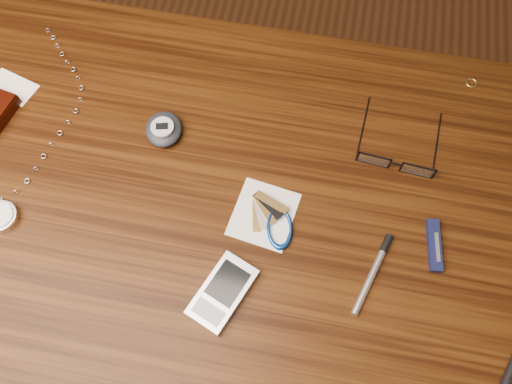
# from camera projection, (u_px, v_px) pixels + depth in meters

# --- Properties ---
(ground) EXTENTS (3.80, 3.80, 0.00)m
(ground) POSITION_uv_depth(u_px,v_px,m) (236.00, 304.00, 1.44)
(ground) COLOR #472814
(ground) RESTS_ON ground
(desk) EXTENTS (1.00, 0.70, 0.75)m
(desk) POSITION_uv_depth(u_px,v_px,m) (222.00, 224.00, 0.85)
(desk) COLOR #321908
(desk) RESTS_ON ground
(eyeglasses) EXTENTS (0.13, 0.13, 0.03)m
(eyeglasses) POSITION_uv_depth(u_px,v_px,m) (396.00, 161.00, 0.77)
(eyeglasses) COLOR black
(eyeglasses) RESTS_ON desk
(gold_ring) EXTENTS (0.02, 0.02, 0.00)m
(gold_ring) POSITION_uv_depth(u_px,v_px,m) (471.00, 83.00, 0.85)
(gold_ring) COLOR tan
(gold_ring) RESTS_ON desk
(pocket_watch) EXTENTS (0.12, 0.38, 0.02)m
(pocket_watch) POSITION_uv_depth(u_px,v_px,m) (5.00, 208.00, 0.75)
(pocket_watch) COLOR silver
(pocket_watch) RESTS_ON desk
(pda_phone) EXTENTS (0.09, 0.12, 0.02)m
(pda_phone) POSITION_uv_depth(u_px,v_px,m) (223.00, 292.00, 0.69)
(pda_phone) COLOR silver
(pda_phone) RESTS_ON desk
(pedometer) EXTENTS (0.07, 0.08, 0.03)m
(pedometer) POSITION_uv_depth(u_px,v_px,m) (164.00, 129.00, 0.80)
(pedometer) COLOR black
(pedometer) RESTS_ON desk
(notepad_keys) EXTENTS (0.11, 0.11, 0.01)m
(notepad_keys) POSITION_uv_depth(u_px,v_px,m) (272.00, 220.00, 0.74)
(notepad_keys) COLOR silver
(notepad_keys) RESTS_ON desk
(pocket_knife) EXTENTS (0.03, 0.08, 0.01)m
(pocket_knife) POSITION_uv_depth(u_px,v_px,m) (434.00, 245.00, 0.72)
(pocket_knife) COLOR #0F1337
(pocket_knife) RESTS_ON desk
(silver_pen) EXTENTS (0.05, 0.13, 0.01)m
(silver_pen) POSITION_uv_depth(u_px,v_px,m) (375.00, 268.00, 0.71)
(silver_pen) COLOR #B4B4B8
(silver_pen) RESTS_ON desk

